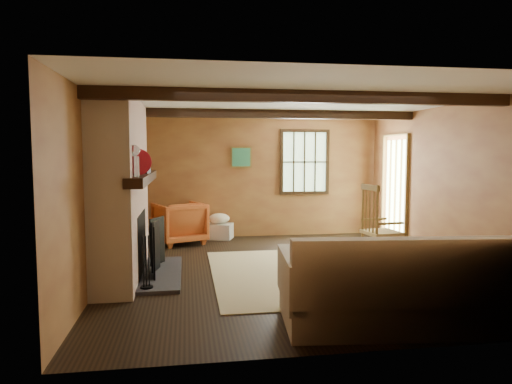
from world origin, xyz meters
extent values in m
plane|color=black|center=(0.00, 0.00, 0.00)|extent=(5.50, 5.50, 0.00)
cube|color=#A06D38|center=(0.00, 2.75, 1.20)|extent=(5.00, 0.02, 2.40)
cube|color=#A06D38|center=(0.00, -2.75, 1.20)|extent=(5.00, 0.02, 2.40)
cube|color=#A06D38|center=(-2.50, 0.00, 1.20)|extent=(0.02, 5.50, 2.40)
cube|color=#A06D38|center=(2.50, 0.00, 1.20)|extent=(0.02, 5.50, 2.40)
cube|color=silver|center=(0.00, 0.00, 2.40)|extent=(5.00, 5.50, 0.02)
cube|color=black|center=(0.00, -1.20, 2.33)|extent=(5.00, 0.12, 0.14)
cube|color=black|center=(0.00, 1.20, 2.33)|extent=(5.00, 0.12, 0.14)
cube|color=black|center=(1.00, 2.72, 1.50)|extent=(1.02, 0.06, 1.32)
cube|color=#B3D9A6|center=(1.00, 2.75, 1.50)|extent=(0.90, 0.01, 1.20)
cube|color=black|center=(1.00, 2.73, 1.50)|extent=(0.90, 0.03, 0.02)
cube|color=olive|center=(2.47, 1.70, 1.00)|extent=(0.06, 1.00, 2.06)
cube|color=#B3D9A6|center=(2.50, 1.70, 1.00)|extent=(0.01, 0.80, 1.85)
cube|color=olive|center=(-0.30, 2.72, 1.60)|extent=(0.42, 0.03, 0.42)
cube|color=#287965|center=(-0.30, 2.71, 1.60)|extent=(0.36, 0.01, 0.36)
cube|color=#A64D40|center=(-2.25, 0.00, 1.20)|extent=(0.50, 2.20, 2.40)
cube|color=black|center=(-2.18, 0.00, 0.45)|extent=(0.38, 1.00, 0.85)
cube|color=#37363B|center=(-1.75, 0.00, 0.03)|extent=(0.55, 1.80, 0.05)
cube|color=black|center=(-1.97, 0.00, 1.35)|extent=(0.22, 2.30, 0.12)
cube|color=black|center=(-1.82, -0.26, 0.40)|extent=(0.05, 0.35, 0.69)
cube|color=black|center=(-1.82, 0.10, 0.40)|extent=(0.10, 0.34, 0.69)
cube|color=black|center=(-1.82, 0.45, 0.40)|extent=(0.20, 0.31, 0.69)
cylinder|color=black|center=(-1.88, -0.74, 0.06)|extent=(0.16, 0.16, 0.02)
cylinder|color=black|center=(-1.91, -0.77, 0.37)|extent=(0.01, 0.01, 0.64)
cylinder|color=black|center=(-1.88, -0.74, 0.37)|extent=(0.01, 0.01, 0.64)
cylinder|color=black|center=(-1.85, -0.71, 0.37)|extent=(0.01, 0.01, 0.64)
cylinder|color=silver|center=(-1.98, -0.83, 1.53)|extent=(0.11, 0.11, 0.24)
sphere|color=silver|center=(-1.98, -0.83, 1.72)|extent=(0.13, 0.13, 0.13)
cylinder|color=red|center=(-1.98, -0.41, 1.58)|extent=(0.33, 0.04, 0.33)
cube|color=black|center=(-1.98, 0.05, 1.46)|extent=(0.23, 0.19, 0.11)
cylinder|color=black|center=(-1.98, 0.43, 1.46)|extent=(0.07, 0.07, 0.09)
cylinder|color=black|center=(-1.98, 0.68, 1.45)|extent=(0.07, 0.07, 0.08)
cube|color=tan|center=(0.20, -0.20, 0.00)|extent=(2.50, 3.00, 0.01)
cube|color=tan|center=(1.57, 0.22, 0.47)|extent=(0.54, 0.56, 0.05)
cube|color=olive|center=(1.36, 0.20, 1.17)|extent=(0.11, 0.48, 0.08)
cylinder|color=olive|center=(1.80, 0.04, 0.24)|extent=(0.04, 0.04, 0.46)
cylinder|color=olive|center=(1.75, 0.46, 0.24)|extent=(0.04, 0.04, 0.46)
cylinder|color=olive|center=(1.39, -0.01, 0.24)|extent=(0.04, 0.04, 0.46)
cylinder|color=olive|center=(1.33, 0.40, 0.24)|extent=(0.04, 0.04, 0.46)
cylinder|color=olive|center=(1.39, -0.01, 0.83)|extent=(0.04, 0.04, 0.78)
cylinder|color=olive|center=(1.33, 0.40, 0.83)|extent=(0.04, 0.04, 0.78)
cylinder|color=olive|center=(1.37, 0.09, 0.81)|extent=(0.02, 0.02, 0.65)
cylinder|color=olive|center=(1.36, 0.20, 0.81)|extent=(0.02, 0.02, 0.65)
cylinder|color=olive|center=(1.35, 0.30, 0.81)|extent=(0.02, 0.02, 0.65)
cube|color=olive|center=(1.60, 0.00, 0.65)|extent=(0.44, 0.10, 0.03)
cube|color=olive|center=(1.54, 0.45, 0.65)|extent=(0.44, 0.10, 0.03)
cube|color=olive|center=(1.59, 0.02, 0.02)|extent=(0.88, 0.15, 0.03)
cube|color=olive|center=(1.54, 0.43, 0.02)|extent=(0.88, 0.15, 0.03)
cube|color=white|center=(0.69, -2.14, 0.25)|extent=(2.35, 1.23, 0.50)
cube|color=white|center=(0.65, -2.57, 0.62)|extent=(2.27, 0.39, 0.62)
cube|color=white|center=(-0.38, -2.04, 0.48)|extent=(0.26, 1.03, 0.45)
cube|color=white|center=(1.76, -2.24, 0.48)|extent=(0.26, 1.03, 0.45)
ellipsoid|color=white|center=(1.26, -2.08, 0.62)|extent=(0.42, 0.18, 0.41)
cylinder|color=brown|center=(-2.12, 2.60, 0.06)|extent=(0.41, 0.12, 0.12)
cylinder|color=brown|center=(-1.99, 2.60, 0.06)|extent=(0.41, 0.12, 0.12)
cylinder|color=brown|center=(-1.85, 2.60, 0.06)|extent=(0.41, 0.12, 0.12)
cylinder|color=brown|center=(-2.12, 2.60, 0.18)|extent=(0.41, 0.12, 0.12)
cylinder|color=brown|center=(-1.99, 2.60, 0.18)|extent=(0.41, 0.12, 0.12)
cylinder|color=brown|center=(-1.85, 2.60, 0.18)|extent=(0.41, 0.12, 0.12)
cube|color=silver|center=(-0.76, 2.55, 0.15)|extent=(0.59, 0.52, 0.30)
ellipsoid|color=white|center=(-0.76, 2.55, 0.40)|extent=(0.49, 0.44, 0.20)
imported|color=#BF6026|center=(-1.52, 2.20, 0.39)|extent=(1.09, 1.10, 0.78)
camera|label=1|loc=(-1.38, -6.32, 1.70)|focal=32.00mm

